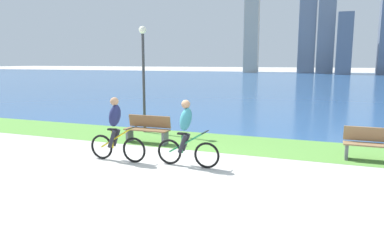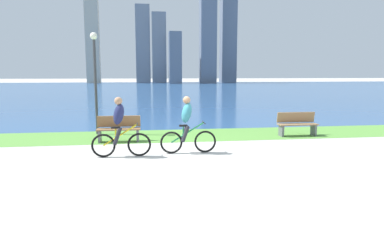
{
  "view_description": "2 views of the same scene",
  "coord_description": "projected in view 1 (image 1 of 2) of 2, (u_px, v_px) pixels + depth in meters",
  "views": [
    {
      "loc": [
        3.51,
        -7.77,
        2.66
      ],
      "look_at": [
        0.35,
        0.56,
        1.2
      ],
      "focal_mm": 33.78,
      "sensor_mm": 36.0,
      "label": 1
    },
    {
      "loc": [
        -0.97,
        -9.19,
        2.37
      ],
      "look_at": [
        0.45,
        1.31,
        0.89
      ],
      "focal_mm": 31.28,
      "sensor_mm": 36.0,
      "label": 2
    }
  ],
  "objects": [
    {
      "name": "grass_strip_bayside",
      "position": [
        213.0,
        142.0,
        12.02
      ],
      "size": [
        120.0,
        2.66,
        0.01
      ],
      "primitive_type": "cube",
      "color": "#59933D",
      "rests_on": "ground"
    },
    {
      "name": "ground_plane",
      "position": [
        170.0,
        171.0,
        8.83
      ],
      "size": [
        300.0,
        300.0,
        0.0
      ],
      "primitive_type": "plane",
      "color": "#B2AFA8"
    },
    {
      "name": "bay_water_surface",
      "position": [
        302.0,
        81.0,
        49.31
      ],
      "size": [
        300.0,
        78.17,
        0.0
      ],
      "primitive_type": "cube",
      "color": "#2D568C",
      "rests_on": "ground"
    },
    {
      "name": "bench_far_along_path",
      "position": [
        148.0,
        129.0,
        11.81
      ],
      "size": [
        1.5,
        0.47,
        0.9
      ],
      "color": "brown",
      "rests_on": "ground"
    },
    {
      "name": "cyclist_lead",
      "position": [
        186.0,
        134.0,
        9.13
      ],
      "size": [
        1.69,
        0.52,
        1.71
      ],
      "color": "black",
      "rests_on": "ground"
    },
    {
      "name": "cyclist_trailing",
      "position": [
        116.0,
        130.0,
        9.64
      ],
      "size": [
        1.69,
        0.52,
        1.72
      ],
      "color": "black",
      "rests_on": "ground"
    },
    {
      "name": "lamppost_tall",
      "position": [
        143.0,
        64.0,
        13.26
      ],
      "size": [
        0.28,
        0.28,
        3.91
      ],
      "color": "#38383D",
      "rests_on": "ground"
    },
    {
      "name": "bench_near_path",
      "position": [
        373.0,
        144.0,
        9.68
      ],
      "size": [
        1.5,
        0.47,
        0.9
      ],
      "color": "olive",
      "rests_on": "ground"
    },
    {
      "name": "city_skyline_far_shore",
      "position": [
        351.0,
        21.0,
        73.94
      ],
      "size": [
        37.17,
        11.0,
        25.89
      ],
      "color": "#ADA899",
      "rests_on": "ground"
    }
  ]
}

